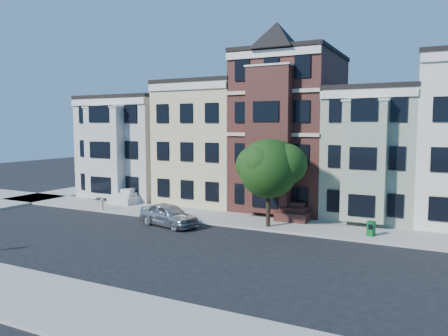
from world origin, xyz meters
The scene contains 11 objects.
ground centered at (0.00, 0.00, 0.00)m, with size 120.00×120.00×0.00m, color black.
far_sidewalk centered at (0.00, 8.00, 0.07)m, with size 60.00×4.00×0.15m, color #9E9B93.
near_sidewalk centered at (0.00, -8.00, 0.07)m, with size 60.00×4.00×0.15m, color #9E9B93.
house_white centered at (-15.00, 14.50, 4.50)m, with size 8.00×9.00×9.00m, color beige.
house_yellow centered at (-7.00, 14.50, 5.00)m, with size 7.00×9.00×10.00m, color beige.
house_brown centered at (0.00, 14.50, 6.00)m, with size 7.00×9.00×12.00m, color #411E19.
house_green centered at (6.50, 14.50, 4.50)m, with size 6.00×9.00×9.00m, color gray.
street_tree centered at (1.08, 6.80, 3.65)m, with size 6.01×6.01×6.99m, color #204715, non-canonical shape.
parked_car centered at (-5.07, 4.52, 0.76)m, with size 1.79×4.45×1.52m, color #AEB1B8.
newspaper_box centered at (7.38, 7.25, 0.59)m, with size 0.40×0.35×0.88m, color #0A591F.
fire_hydrant centered at (-12.45, 6.32, 0.49)m, with size 0.24×0.24×0.68m, color beige.
Camera 1 is at (11.04, -19.15, 6.59)m, focal length 35.00 mm.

